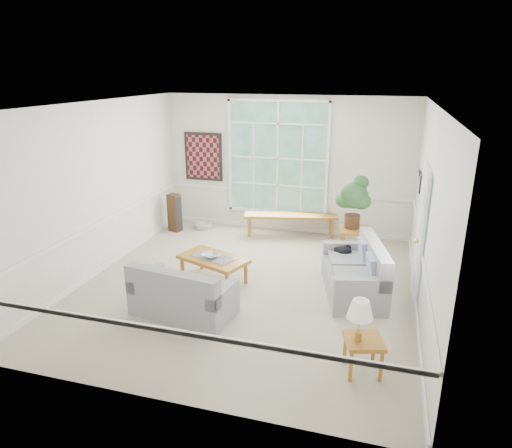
# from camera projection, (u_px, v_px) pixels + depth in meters

# --- Properties ---
(floor) EXTENTS (5.50, 6.00, 0.01)m
(floor) POSITION_uv_depth(u_px,v_px,m) (247.00, 285.00, 7.79)
(floor) COLOR #A59A85
(floor) RESTS_ON ground
(ceiling) EXTENTS (5.50, 6.00, 0.02)m
(ceiling) POSITION_uv_depth(u_px,v_px,m) (246.00, 104.00, 6.83)
(ceiling) COLOR white
(ceiling) RESTS_ON ground
(wall_back) EXTENTS (5.50, 0.02, 3.00)m
(wall_back) POSITION_uv_depth(u_px,v_px,m) (287.00, 165.00, 10.04)
(wall_back) COLOR silver
(wall_back) RESTS_ON ground
(wall_front) EXTENTS (5.50, 0.02, 3.00)m
(wall_front) POSITION_uv_depth(u_px,v_px,m) (159.00, 279.00, 4.58)
(wall_front) COLOR silver
(wall_front) RESTS_ON ground
(wall_left) EXTENTS (0.02, 6.00, 3.00)m
(wall_left) POSITION_uv_depth(u_px,v_px,m) (98.00, 189.00, 8.03)
(wall_left) COLOR silver
(wall_left) RESTS_ON ground
(wall_right) EXTENTS (0.02, 6.00, 3.00)m
(wall_right) POSITION_uv_depth(u_px,v_px,m) (428.00, 215.00, 6.59)
(wall_right) COLOR silver
(wall_right) RESTS_ON ground
(window_back) EXTENTS (2.30, 0.08, 2.40)m
(window_back) POSITION_uv_depth(u_px,v_px,m) (277.00, 158.00, 10.01)
(window_back) COLOR white
(window_back) RESTS_ON wall_back
(entry_door) EXTENTS (0.08, 0.90, 2.10)m
(entry_door) POSITION_uv_depth(u_px,v_px,m) (419.00, 231.00, 7.29)
(entry_door) COLOR white
(entry_door) RESTS_ON floor
(door_sidelight) EXTENTS (0.08, 0.26, 1.90)m
(door_sidelight) POSITION_uv_depth(u_px,v_px,m) (422.00, 238.00, 6.69)
(door_sidelight) COLOR white
(door_sidelight) RESTS_ON wall_right
(wall_art) EXTENTS (0.90, 0.06, 1.10)m
(wall_art) POSITION_uv_depth(u_px,v_px,m) (203.00, 157.00, 10.47)
(wall_art) COLOR maroon
(wall_art) RESTS_ON wall_back
(wall_frame_near) EXTENTS (0.04, 0.26, 0.32)m
(wall_frame_near) POSITION_uv_depth(u_px,v_px,m) (419.00, 184.00, 8.18)
(wall_frame_near) COLOR black
(wall_frame_near) RESTS_ON wall_right
(wall_frame_far) EXTENTS (0.04, 0.26, 0.32)m
(wall_frame_far) POSITION_uv_depth(u_px,v_px,m) (418.00, 179.00, 8.54)
(wall_frame_far) COLOR black
(wall_frame_far) RESTS_ON wall_right
(loveseat_right) EXTENTS (1.21, 1.78, 0.88)m
(loveseat_right) POSITION_uv_depth(u_px,v_px,m) (354.00, 268.00, 7.38)
(loveseat_right) COLOR gray
(loveseat_right) RESTS_ON floor
(loveseat_front) EXTENTS (1.58, 0.97, 0.81)m
(loveseat_front) POSITION_uv_depth(u_px,v_px,m) (183.00, 289.00, 6.76)
(loveseat_front) COLOR gray
(loveseat_front) RESTS_ON floor
(coffee_table) EXTENTS (1.33, 1.02, 0.44)m
(coffee_table) POSITION_uv_depth(u_px,v_px,m) (214.00, 269.00, 7.90)
(coffee_table) COLOR #9C6220
(coffee_table) RESTS_ON floor
(pewter_bowl) EXTENTS (0.49, 0.49, 0.09)m
(pewter_bowl) POSITION_uv_depth(u_px,v_px,m) (211.00, 255.00, 7.79)
(pewter_bowl) COLOR #A1A1A6
(pewter_bowl) RESTS_ON coffee_table
(window_bench) EXTENTS (2.08, 0.84, 0.48)m
(window_bench) POSITION_uv_depth(u_px,v_px,m) (290.00, 225.00, 10.08)
(window_bench) COLOR #9C6220
(window_bench) RESTS_ON floor
(end_table) EXTENTS (0.65, 0.65, 0.56)m
(end_table) POSITION_uv_depth(u_px,v_px,m) (354.00, 242.00, 8.95)
(end_table) COLOR #9C6220
(end_table) RESTS_ON floor
(houseplant) EXTENTS (0.67, 0.67, 1.04)m
(houseplant) POSITION_uv_depth(u_px,v_px,m) (353.00, 202.00, 8.76)
(houseplant) COLOR #2D5228
(houseplant) RESTS_ON end_table
(side_table) EXTENTS (0.55, 0.55, 0.45)m
(side_table) POSITION_uv_depth(u_px,v_px,m) (363.00, 355.00, 5.49)
(side_table) COLOR #9C6220
(side_table) RESTS_ON floor
(table_lamp) EXTENTS (0.41, 0.41, 0.53)m
(table_lamp) POSITION_uv_depth(u_px,v_px,m) (359.00, 321.00, 5.31)
(table_lamp) COLOR white
(table_lamp) RESTS_ON side_table
(pet_bed) EXTENTS (0.48, 0.48, 0.12)m
(pet_bed) POSITION_uv_depth(u_px,v_px,m) (203.00, 226.00, 10.57)
(pet_bed) COLOR gray
(pet_bed) RESTS_ON floor
(floor_speaker) EXTENTS (0.32, 0.28, 0.85)m
(floor_speaker) POSITION_uv_depth(u_px,v_px,m) (175.00, 213.00, 10.31)
(floor_speaker) COLOR #362111
(floor_speaker) RESTS_ON floor
(cat) EXTENTS (0.39, 0.37, 0.15)m
(cat) POSITION_uv_depth(u_px,v_px,m) (343.00, 250.00, 7.90)
(cat) COLOR black
(cat) RESTS_ON loveseat_right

